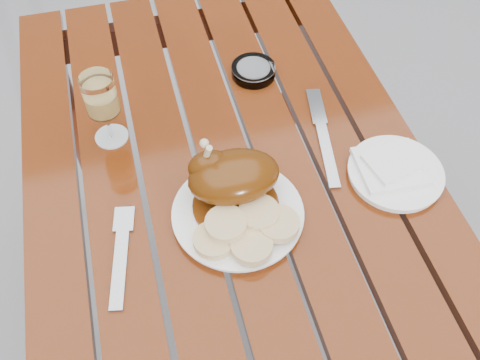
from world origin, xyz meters
name	(u,v)px	position (x,y,z in m)	size (l,w,h in m)	color
ground	(230,311)	(0.00, 0.00, 0.00)	(60.00, 60.00, 0.00)	slate
table	(228,252)	(0.00, 0.00, 0.38)	(0.80, 1.20, 0.75)	maroon
dinner_plate	(238,214)	(-0.01, -0.14, 0.76)	(0.25, 0.25, 0.02)	white
roast_duck	(230,177)	(-0.01, -0.09, 0.81)	(0.17, 0.17, 0.12)	#552509
bread_dumplings	(246,229)	(-0.01, -0.19, 0.78)	(0.19, 0.13, 0.03)	#DABD85
wine_glass	(104,109)	(-0.22, 0.12, 0.83)	(0.07, 0.07, 0.16)	#EEC86C
side_plate	(395,173)	(0.32, -0.13, 0.76)	(0.19, 0.19, 0.02)	white
napkin	(390,166)	(0.31, -0.12, 0.77)	(0.13, 0.12, 0.01)	white
ashtray	(253,71)	(0.12, 0.23, 0.76)	(0.10, 0.10, 0.03)	#B2B7BC
fork	(120,260)	(-0.23, -0.18, 0.75)	(0.02, 0.19, 0.01)	gray
knife	(325,143)	(0.21, -0.01, 0.75)	(0.02, 0.24, 0.01)	gray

